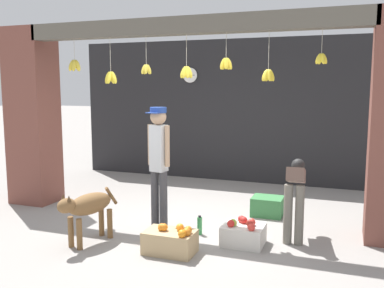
# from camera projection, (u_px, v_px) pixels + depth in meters

# --- Properties ---
(ground_plane) EXTENTS (60.00, 60.00, 0.00)m
(ground_plane) POSITION_uv_depth(u_px,v_px,m) (181.00, 224.00, 6.15)
(ground_plane) COLOR gray
(shop_back_wall) EXTENTS (6.89, 0.12, 2.92)m
(shop_back_wall) POSITION_uv_depth(u_px,v_px,m) (235.00, 111.00, 8.81)
(shop_back_wall) COLOR #232326
(shop_back_wall) RESTS_ON ground_plane
(shop_pillar_left) EXTENTS (0.70, 0.60, 2.92)m
(shop_pillar_left) POSITION_uv_depth(u_px,v_px,m) (33.00, 117.00, 7.18)
(shop_pillar_left) COLOR brown
(shop_pillar_left) RESTS_ON ground_plane
(storefront_awning) EXTENTS (4.99, 0.27, 0.92)m
(storefront_awning) POSITION_uv_depth(u_px,v_px,m) (183.00, 29.00, 5.89)
(storefront_awning) COLOR #5B564C
(dog) EXTENTS (0.43, 0.95, 0.70)m
(dog) POSITION_uv_depth(u_px,v_px,m) (88.00, 207.00, 5.35)
(dog) COLOR brown
(dog) RESTS_ON ground_plane
(shopkeeper) EXTENTS (0.34, 0.29, 1.70)m
(shopkeeper) POSITION_uv_depth(u_px,v_px,m) (159.00, 158.00, 5.75)
(shopkeeper) COLOR #424247
(shopkeeper) RESTS_ON ground_plane
(worker_stooping) EXTENTS (0.26, 0.76, 0.99)m
(worker_stooping) POSITION_uv_depth(u_px,v_px,m) (295.00, 190.00, 5.49)
(worker_stooping) COLOR #6B665B
(worker_stooping) RESTS_ON ground_plane
(fruit_crate_oranges) EXTENTS (0.60, 0.38, 0.36)m
(fruit_crate_oranges) POSITION_uv_depth(u_px,v_px,m) (170.00, 241.00, 5.07)
(fruit_crate_oranges) COLOR tan
(fruit_crate_oranges) RESTS_ON ground_plane
(fruit_crate_apples) EXTENTS (0.51, 0.43, 0.34)m
(fruit_crate_apples) POSITION_uv_depth(u_px,v_px,m) (243.00, 234.00, 5.35)
(fruit_crate_apples) COLOR silver
(fruit_crate_apples) RESTS_ON ground_plane
(produce_box_green) EXTENTS (0.46, 0.40, 0.29)m
(produce_box_green) POSITION_uv_depth(u_px,v_px,m) (267.00, 206.00, 6.56)
(produce_box_green) COLOR #387A42
(produce_box_green) RESTS_ON ground_plane
(water_bottle) EXTENTS (0.07, 0.07, 0.26)m
(water_bottle) POSITION_uv_depth(u_px,v_px,m) (200.00, 226.00, 5.72)
(water_bottle) COLOR #38934C
(water_bottle) RESTS_ON ground_plane
(wall_clock) EXTENTS (0.33, 0.03, 0.33)m
(wall_clock) POSITION_uv_depth(u_px,v_px,m) (190.00, 75.00, 8.97)
(wall_clock) COLOR black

